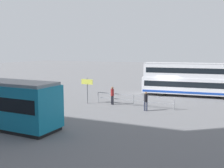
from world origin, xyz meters
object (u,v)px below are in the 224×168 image
(double_decker_bus, at_px, (195,79))
(info_sign, at_px, (87,86))
(pedestrian_near_railing, at_px, (112,94))
(pedestrian_crossing, at_px, (146,100))

(double_decker_bus, distance_m, info_sign, 12.75)
(pedestrian_near_railing, bearing_deg, info_sign, 12.09)
(double_decker_bus, relative_size, info_sign, 4.71)
(pedestrian_near_railing, xyz_separation_m, info_sign, (2.53, 0.54, 0.77))
(info_sign, bearing_deg, pedestrian_near_railing, -167.91)
(double_decker_bus, bearing_deg, pedestrian_crossing, 72.29)
(pedestrian_crossing, relative_size, info_sign, 0.67)
(pedestrian_crossing, height_order, info_sign, info_sign)
(pedestrian_crossing, bearing_deg, double_decker_bus, -107.71)
(double_decker_bus, xyz_separation_m, pedestrian_crossing, (3.00, 9.40, -1.00))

